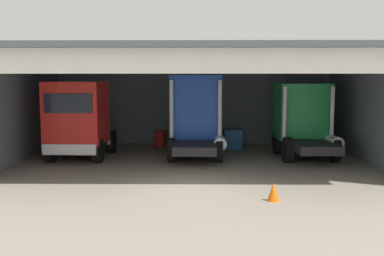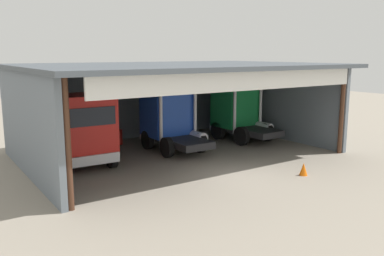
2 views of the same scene
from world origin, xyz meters
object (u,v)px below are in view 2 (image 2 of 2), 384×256
truck_red_center_bay (83,130)px  truck_green_center_left_bay (239,111)px  traffic_cone (304,169)px  oil_drum (118,137)px  tool_cart (178,131)px  truck_blue_left_bay (170,115)px

truck_red_center_bay → truck_green_center_left_bay: size_ratio=1.15×
truck_green_center_left_bay → traffic_cone: truck_green_center_left_bay is taller
oil_drum → tool_cart: bearing=-9.1°
tool_cart → traffic_cone: size_ratio=1.79×
truck_green_center_left_bay → tool_cart: 3.99m
truck_green_center_left_bay → tool_cart: (-3.06, 2.24, -1.25)m
oil_drum → tool_cart: (3.80, -0.61, 0.06)m
truck_blue_left_bay → oil_drum: size_ratio=5.35×
traffic_cone → truck_green_center_left_bay: bearing=70.7°
truck_red_center_bay → oil_drum: truck_red_center_bay is taller
truck_blue_left_bay → truck_green_center_left_bay: truck_blue_left_bay is taller
truck_red_center_bay → truck_green_center_left_bay: 10.20m
truck_red_center_bay → tool_cart: (7.10, 3.07, -1.30)m
truck_blue_left_bay → tool_cart: bearing=50.6°
tool_cart → traffic_cone: bearing=-87.5°
truck_green_center_left_bay → traffic_cone: bearing=-110.9°
tool_cart → truck_blue_left_bay: bearing=-130.5°
truck_blue_left_bay → tool_cart: (1.87, 2.19, -1.44)m
truck_green_center_left_bay → oil_drum: size_ratio=5.20×
truck_green_center_left_bay → traffic_cone: (-2.64, -7.53, -1.47)m
truck_red_center_bay → oil_drum: 5.13m
truck_red_center_bay → truck_green_center_left_bay: truck_red_center_bay is taller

